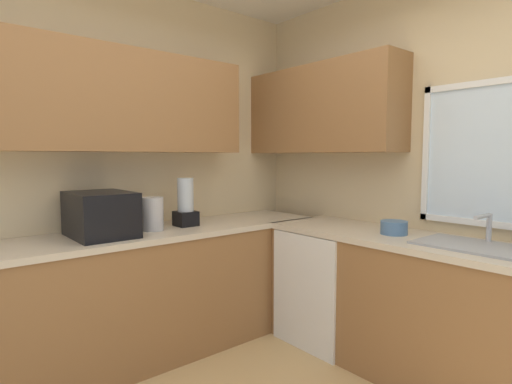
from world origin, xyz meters
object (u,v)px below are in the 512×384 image
microwave (101,214)px  kettle (153,214)px  dishwasher (328,285)px  bowl (394,228)px  blender_appliance (186,204)px  sink_assembly (478,246)px

microwave → kettle: bearing=86.8°
dishwasher → bowl: (0.53, 0.03, 0.52)m
bowl → dishwasher: bearing=-176.7°
kettle → blender_appliance: blender_appliance is taller
sink_assembly → bowl: 0.53m
microwave → blender_appliance: bearing=90.0°
dishwasher → sink_assembly: (1.06, 0.04, 0.48)m
microwave → sink_assembly: (1.72, 1.53, -0.13)m
dishwasher → blender_appliance: 1.26m
dishwasher → microwave: bearing=-113.8°
sink_assembly → blender_appliance: blender_appliance is taller
dishwasher → bowl: size_ratio=4.87×
microwave → bowl: microwave is taller
microwave → dishwasher: bearing=66.2°
dishwasher → kettle: size_ratio=3.63×
dishwasher → microwave: microwave is taller
bowl → blender_appliance: bearing=-142.9°
sink_assembly → blender_appliance: (-1.72, -0.90, 0.15)m
microwave → kettle: size_ratio=2.04×
dishwasher → kettle: 1.44m
dishwasher → sink_assembly: bearing=2.0°
dishwasher → sink_assembly: sink_assembly is taller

